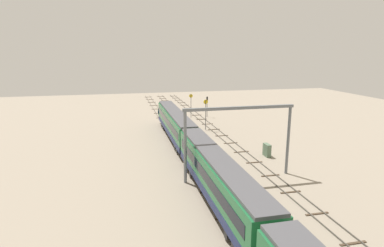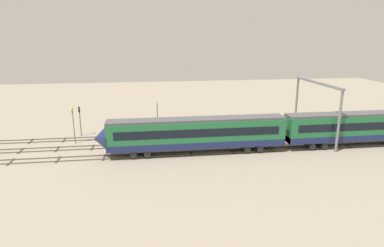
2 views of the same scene
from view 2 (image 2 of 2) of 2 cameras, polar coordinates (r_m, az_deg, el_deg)
name	(u,v)px [view 2 (image 2 of 2)]	position (r m, az deg, el deg)	size (l,w,h in m)	color
ground_plane	(225,142)	(50.36, 5.68, -3.19)	(138.13, 138.13, 0.00)	gray
track_near_foreground	(219,133)	(54.35, 4.62, -1.71)	(122.13, 2.40, 0.16)	#59544C
track_second_near	(225,141)	(50.34, 5.69, -3.11)	(122.13, 2.40, 0.16)	#59544C
track_with_train	(232,151)	(46.39, 6.93, -4.75)	(122.13, 2.40, 0.16)	#59544C
train	(361,128)	(53.79, 27.28, -0.69)	(75.20, 3.24, 4.80)	#1E6638
overhead_gantry	(316,98)	(54.05, 20.76, 4.10)	(0.40, 13.70, 8.90)	slate
speed_sign_near_foreground	(73,121)	(51.57, -19.91, 0.42)	(0.14, 0.85, 5.49)	#4C4C51
speed_sign_mid_trackside	(157,116)	(50.52, -6.04, 1.35)	(0.14, 0.87, 6.03)	#4C4C51
signal_light_trackside_approach	(80,117)	(55.26, -18.90, 1.08)	(0.31, 0.32, 4.81)	#4C4C51
relay_cabinet	(257,122)	(58.87, 11.17, 0.23)	(1.60, 0.65, 1.86)	#597259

